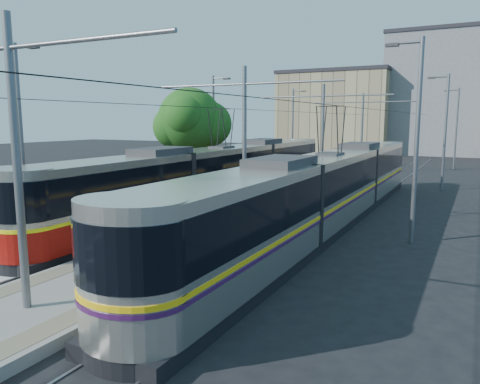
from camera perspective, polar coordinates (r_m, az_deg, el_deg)
The scene contains 13 objects.
ground at distance 15.72m, azimuth -12.83°, elevation -9.53°, with size 160.00×160.00×0.00m, color black.
platform at distance 30.36m, azimuth 8.16°, elevation -0.30°, with size 4.00×50.00×0.30m, color gray.
tactile_strip_left at distance 30.83m, azimuth 5.62°, elevation 0.18°, with size 0.70×50.00×0.01m, color gray.
tactile_strip_right at distance 29.90m, azimuth 10.79°, elevation -0.20°, with size 0.70×50.00×0.01m, color gray.
rails at distance 30.38m, azimuth 8.15°, elevation -0.55°, with size 8.71×70.00×0.03m.
tram_left at distance 27.27m, azimuth -2.26°, elevation 2.07°, with size 2.43×28.93×5.50m.
tram_right at distance 22.02m, azimuth 10.79°, elevation 0.72°, with size 2.43×29.65×5.50m.
catenary at distance 27.32m, azimuth 6.39°, elevation 7.96°, with size 9.20×70.00×7.00m.
street_lamps at distance 33.81m, azimuth 10.54°, elevation 7.42°, with size 15.18×38.22×8.00m.
shelter at distance 26.57m, azimuth 5.20°, elevation 1.41°, with size 0.71×1.08×2.28m.
tree at distance 32.78m, azimuth -5.52°, elevation 8.58°, with size 4.89×4.52×7.10m.
building_left at distance 74.06m, azimuth 11.86°, elevation 9.49°, with size 16.32×12.24×12.15m.
building_centre at distance 75.56m, azimuth 24.75°, elevation 10.79°, with size 18.36×14.28×17.20m.
Camera 1 is at (9.70, -11.38, 4.87)m, focal length 35.00 mm.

